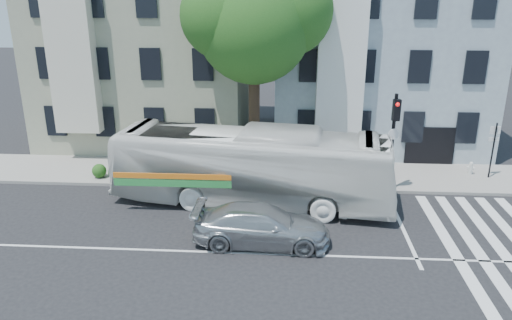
# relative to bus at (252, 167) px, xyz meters

# --- Properties ---
(ground) EXTENTS (120.00, 120.00, 0.00)m
(ground) POSITION_rel_bus_xyz_m (-0.17, -4.51, -1.74)
(ground) COLOR black
(ground) RESTS_ON ground
(sidewalk_far) EXTENTS (80.00, 4.00, 0.15)m
(sidewalk_far) POSITION_rel_bus_xyz_m (-0.17, 3.49, -1.67)
(sidewalk_far) COLOR gray
(sidewalk_far) RESTS_ON ground
(building_left) EXTENTS (12.00, 10.00, 11.00)m
(building_left) POSITION_rel_bus_xyz_m (-7.17, 10.49, 3.76)
(building_left) COLOR gray
(building_left) RESTS_ON ground
(building_right) EXTENTS (12.00, 10.00, 11.00)m
(building_right) POSITION_rel_bus_xyz_m (6.83, 10.49, 3.76)
(building_right) COLOR #85929E
(building_right) RESTS_ON ground
(street_tree) EXTENTS (7.30, 5.90, 11.10)m
(street_tree) POSITION_rel_bus_xyz_m (-0.11, 4.23, 6.09)
(street_tree) COLOR #2D2116
(street_tree) RESTS_ON ground
(bus) EXTENTS (4.60, 12.81, 3.49)m
(bus) POSITION_rel_bus_xyz_m (0.00, 0.00, 0.00)
(bus) COLOR silver
(bus) RESTS_ON ground
(sedan) EXTENTS (2.24, 5.25, 1.51)m
(sedan) POSITION_rel_bus_xyz_m (0.64, -3.68, -0.99)
(sedan) COLOR #B8BCC0
(sedan) RESTS_ON ground
(hedge) EXTENTS (8.46, 2.83, 0.70)m
(hedge) POSITION_rel_bus_xyz_m (-3.65, 2.27, -1.24)
(hedge) COLOR #376420
(hedge) RESTS_ON sidewalk_far
(traffic_signal) EXTENTS (0.50, 0.55, 4.80)m
(traffic_signal) POSITION_rel_bus_xyz_m (6.37, 1.44, 1.36)
(traffic_signal) COLOR black
(traffic_signal) RESTS_ON ground
(fire_hydrant) EXTENTS (0.38, 0.23, 0.67)m
(fire_hydrant) POSITION_rel_bus_xyz_m (11.00, 3.98, -1.25)
(fire_hydrant) COLOR silver
(fire_hydrant) RESTS_ON sidewalk_far
(far_sign_pole) EXTENTS (0.51, 0.20, 2.85)m
(far_sign_pole) POSITION_rel_bus_xyz_m (11.77, 3.59, 0.19)
(far_sign_pole) COLOR black
(far_sign_pole) RESTS_ON sidewalk_far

